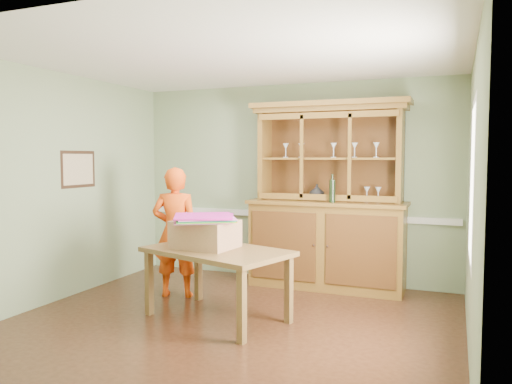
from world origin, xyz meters
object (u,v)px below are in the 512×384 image
at_px(china_hutch, 327,223).
at_px(person, 176,232).
at_px(cardboard_box, 205,234).
at_px(dining_table, 217,257).

relative_size(china_hutch, person, 1.53).
bearing_deg(china_hutch, cardboard_box, -118.54).
bearing_deg(china_hutch, dining_table, -113.90).
height_order(dining_table, cardboard_box, cardboard_box).
bearing_deg(dining_table, person, 162.79).
bearing_deg(cardboard_box, dining_table, -13.05).
xyz_separation_m(dining_table, person, (-0.86, 0.59, 0.14)).
xyz_separation_m(dining_table, cardboard_box, (-0.15, 0.04, 0.23)).
bearing_deg(cardboard_box, china_hutch, 61.46).
xyz_separation_m(china_hutch, cardboard_box, (-0.91, -1.67, 0.04)).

